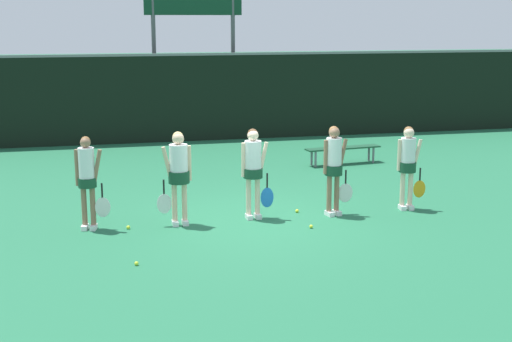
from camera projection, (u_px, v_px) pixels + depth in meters
name	position (u px, v px, depth m)	size (l,w,h in m)	color
ground_plane	(256.00, 219.00, 14.13)	(140.00, 140.00, 0.00)	#216642
fence_windscreen	(187.00, 97.00, 22.80)	(60.00, 0.08, 2.82)	black
scoreboard	(193.00, 9.00, 23.29)	(3.22, 0.15, 5.46)	#515156
bench_courtside	(343.00, 149.00, 19.38)	(2.16, 0.61, 0.47)	#19472D
player_0	(87.00, 176.00, 13.25)	(0.61, 0.35, 1.77)	#8C664C
player_1	(178.00, 169.00, 13.52)	(0.68, 0.40, 1.82)	beige
player_2	(253.00, 165.00, 13.97)	(0.65, 0.38, 1.80)	beige
player_3	(334.00, 163.00, 14.21)	(0.65, 0.36, 1.82)	#8C664C
player_4	(408.00, 161.00, 14.66)	(0.63, 0.35, 1.74)	beige
tennis_ball_0	(128.00, 227.00, 13.45)	(0.07, 0.07, 0.07)	#CCE033
tennis_ball_1	(136.00, 263.00, 11.47)	(0.07, 0.07, 0.07)	#CCE033
tennis_ball_2	(311.00, 226.00, 13.51)	(0.07, 0.07, 0.07)	#CCE033
tennis_ball_3	(297.00, 211.00, 14.59)	(0.07, 0.07, 0.07)	#CCE033
tennis_ball_4	(85.00, 218.00, 14.10)	(0.07, 0.07, 0.07)	#CCE033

